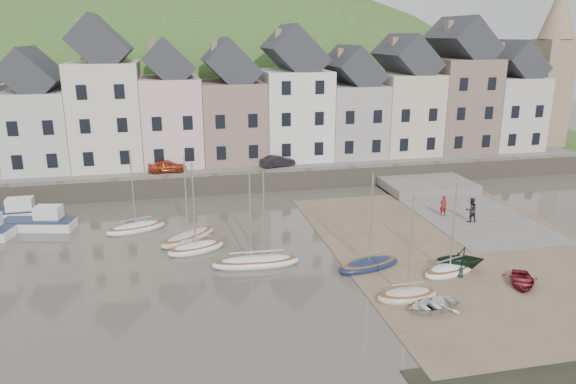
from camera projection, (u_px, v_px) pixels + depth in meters
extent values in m
plane|color=#4C453C|center=(308.00, 263.00, 34.36)|extent=(160.00, 160.00, 0.00)
cube|color=#355A24|center=(241.00, 150.00, 64.15)|extent=(90.00, 30.00, 1.50)
cube|color=slate|center=(256.00, 166.00, 53.14)|extent=(70.00, 7.00, 0.10)
cube|color=slate|center=(263.00, 181.00, 50.05)|extent=(70.00, 1.20, 1.80)
cube|color=brown|center=(465.00, 248.00, 36.61)|extent=(18.00, 26.00, 0.06)
cube|color=slate|center=(459.00, 208.00, 44.93)|extent=(8.00, 18.00, 0.12)
ellipsoid|color=#355A24|center=(194.00, 224.00, 94.63)|extent=(134.40, 84.00, 84.00)
cylinder|color=#382619|center=(52.00, 2.00, 69.78)|extent=(0.50, 0.50, 3.00)
cylinder|color=#382619|center=(163.00, 5.00, 76.41)|extent=(0.50, 0.50, 3.00)
cylinder|color=#382619|center=(263.00, 5.00, 77.42)|extent=(0.50, 0.50, 3.00)
cylinder|color=#382619|center=(345.00, 6.00, 78.95)|extent=(0.50, 0.50, 3.00)
cube|color=silver|center=(41.00, 130.00, 51.26)|extent=(5.80, 8.00, 7.50)
cube|color=gray|center=(15.00, 58.00, 49.09)|extent=(0.60, 0.90, 1.40)
cube|color=beige|center=(108.00, 115.00, 52.18)|extent=(6.40, 8.00, 10.00)
cube|color=gray|center=(81.00, 26.00, 49.54)|extent=(0.60, 0.90, 1.40)
cube|color=beige|center=(172.00, 121.00, 53.63)|extent=(5.60, 8.00, 8.50)
cube|color=gray|center=(153.00, 47.00, 51.36)|extent=(0.60, 0.90, 1.40)
cube|color=#8C7061|center=(232.00, 121.00, 54.93)|extent=(6.20, 8.00, 8.00)
cube|color=gray|center=(214.00, 49.00, 52.61)|extent=(0.60, 0.90, 1.40)
cube|color=white|center=(294.00, 114.00, 56.11)|extent=(6.60, 8.00, 9.00)
cube|color=gray|center=(278.00, 36.00, 53.58)|extent=(0.60, 0.90, 1.40)
cube|color=#ADA79E|center=(351.00, 119.00, 57.61)|extent=(5.80, 8.00, 7.50)
cube|color=gray|center=(339.00, 55.00, 55.44)|extent=(0.60, 0.90, 1.40)
cube|color=beige|center=(403.00, 113.00, 58.69)|extent=(6.00, 8.00, 8.50)
cube|color=gray|center=(394.00, 44.00, 56.34)|extent=(0.60, 0.90, 1.40)
cube|color=#7F685C|center=(456.00, 105.00, 59.77)|extent=(6.40, 8.00, 10.00)
cube|color=gray|center=(449.00, 27.00, 57.13)|extent=(0.60, 0.90, 1.40)
cube|color=beige|center=(505.00, 112.00, 61.31)|extent=(5.80, 8.00, 8.00)
cube|color=gray|center=(500.00, 49.00, 59.07)|extent=(0.60, 0.90, 1.40)
cube|color=#997F60|center=(549.00, 93.00, 61.86)|extent=(3.50, 3.50, 12.00)
cone|color=#997F60|center=(560.00, 10.00, 59.33)|extent=(4.00, 4.00, 6.00)
ellipsoid|color=white|center=(136.00, 229.00, 39.89)|extent=(4.65, 2.88, 0.84)
ellipsoid|color=brown|center=(136.00, 226.00, 39.83)|extent=(4.28, 2.63, 0.20)
cylinder|color=#B2B5B7|center=(133.00, 188.00, 39.02)|extent=(0.10, 0.10, 5.60)
cylinder|color=#B2B5B7|center=(135.00, 219.00, 39.68)|extent=(2.31, 0.88, 0.08)
ellipsoid|color=white|center=(196.00, 249.00, 36.13)|extent=(4.21, 2.68, 0.84)
ellipsoid|color=brown|center=(196.00, 246.00, 36.06)|extent=(3.86, 2.45, 0.20)
cylinder|color=#B2B5B7|center=(194.00, 205.00, 35.26)|extent=(0.10, 0.10, 5.60)
cylinder|color=#B2B5B7|center=(195.00, 238.00, 35.92)|extent=(2.08, 0.77, 0.08)
ellipsoid|color=beige|center=(188.00, 238.00, 38.11)|extent=(4.65, 4.23, 0.84)
ellipsoid|color=brown|center=(188.00, 235.00, 38.05)|extent=(4.27, 3.88, 0.20)
cylinder|color=#B2B5B7|center=(186.00, 196.00, 37.24)|extent=(0.10, 0.10, 5.60)
cylinder|color=#B2B5B7|center=(188.00, 228.00, 37.90)|extent=(2.08, 1.76, 0.08)
ellipsoid|color=white|center=(251.00, 263.00, 33.88)|extent=(4.99, 1.63, 0.84)
ellipsoid|color=brown|center=(251.00, 260.00, 33.81)|extent=(4.59, 1.48, 0.20)
cylinder|color=#B2B5B7|center=(250.00, 216.00, 33.01)|extent=(0.10, 0.10, 5.60)
cylinder|color=#B2B5B7|center=(251.00, 252.00, 33.67)|extent=(2.72, 0.15, 0.08)
ellipsoid|color=white|center=(264.00, 262.00, 33.97)|extent=(4.47, 1.60, 0.84)
ellipsoid|color=brown|center=(264.00, 259.00, 33.91)|extent=(4.11, 1.45, 0.20)
cylinder|color=#B2B5B7|center=(264.00, 216.00, 33.10)|extent=(0.10, 0.10, 5.60)
cylinder|color=#B2B5B7|center=(264.00, 251.00, 33.76)|extent=(2.44, 0.14, 0.08)
ellipsoid|color=#142341|center=(369.00, 265.00, 33.51)|extent=(4.57, 2.60, 0.84)
ellipsoid|color=brown|center=(369.00, 262.00, 33.45)|extent=(4.20, 2.38, 0.20)
cylinder|color=#B2B5B7|center=(371.00, 218.00, 32.64)|extent=(0.10, 0.10, 5.60)
cylinder|color=#B2B5B7|center=(370.00, 254.00, 33.30)|extent=(2.31, 0.71, 0.08)
ellipsoid|color=white|center=(450.00, 270.00, 32.80)|extent=(4.15, 2.63, 0.84)
ellipsoid|color=brown|center=(450.00, 267.00, 32.74)|extent=(3.81, 2.40, 0.20)
cylinder|color=#B2B5B7|center=(454.00, 222.00, 31.93)|extent=(0.10, 0.10, 5.60)
cylinder|color=#B2B5B7|center=(451.00, 259.00, 32.59)|extent=(2.05, 0.74, 0.08)
ellipsoid|color=beige|center=(407.00, 296.00, 29.59)|extent=(3.48, 1.55, 0.84)
ellipsoid|color=brown|center=(407.00, 292.00, 29.52)|extent=(3.20, 1.41, 0.20)
cylinder|color=#B2B5B7|center=(411.00, 243.00, 28.72)|extent=(0.10, 0.10, 5.60)
cylinder|color=#B2B5B7|center=(408.00, 284.00, 29.38)|extent=(1.90, 0.11, 0.08)
cube|color=white|center=(38.00, 225.00, 40.21)|extent=(5.57, 2.83, 0.70)
cube|color=#142341|center=(37.00, 220.00, 40.11)|extent=(5.48, 2.86, 0.08)
cube|color=white|center=(48.00, 213.00, 40.30)|extent=(2.08, 1.58, 1.00)
cube|color=white|center=(10.00, 215.00, 42.37)|extent=(5.60, 1.86, 0.70)
cube|color=#142341|center=(9.00, 211.00, 42.26)|extent=(5.49, 1.91, 0.08)
cube|color=white|center=(20.00, 204.00, 42.28)|extent=(1.98, 1.26, 1.00)
imported|color=white|center=(432.00, 305.00, 28.32)|extent=(3.21, 2.54, 0.60)
imported|color=black|center=(460.00, 258.00, 33.02)|extent=(3.35, 3.06, 1.50)
imported|color=maroon|center=(522.00, 281.00, 31.09)|extent=(3.16, 3.47, 0.59)
imported|color=maroon|center=(443.00, 206.00, 42.74)|extent=(0.62, 0.43, 1.65)
imported|color=black|center=(471.00, 210.00, 41.34)|extent=(0.98, 0.80, 1.91)
imported|color=#9D3316|center=(167.00, 166.00, 50.26)|extent=(3.49, 1.41, 1.19)
imported|color=black|center=(278.00, 161.00, 52.44)|extent=(3.54, 1.94, 1.11)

